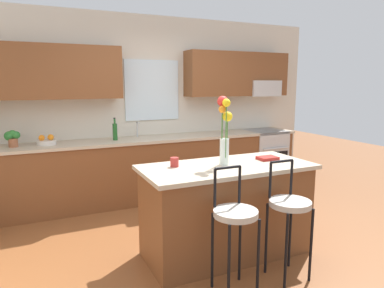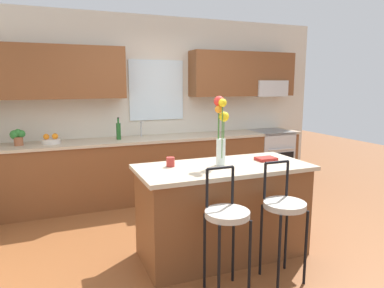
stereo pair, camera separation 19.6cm
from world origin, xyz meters
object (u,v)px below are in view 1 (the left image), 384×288
object	(u,v)px
flower_vase	(225,127)
mug_ceramic	(174,162)
potted_plant_small	(12,137)
kitchen_island	(226,210)
fruit_bowl_oranges	(47,141)
bar_stool_middle	(289,209)
bottle_olive_oil	(115,131)
cookbook	(268,158)
oven_range	(264,157)
bar_stool_near	(235,219)

from	to	relation	value
flower_vase	mug_ceramic	bearing A→B (deg)	165.02
flower_vase	potted_plant_small	bearing A→B (deg)	134.77
mug_ceramic	kitchen_island	bearing A→B (deg)	-16.98
fruit_bowl_oranges	mug_ceramic	bearing A→B (deg)	-59.66
flower_vase	fruit_bowl_oranges	size ratio (longest dim) A/B	2.79
bar_stool_middle	bottle_olive_oil	size ratio (longest dim) A/B	3.31
cookbook	fruit_bowl_oranges	distance (m)	2.82
kitchen_island	mug_ceramic	bearing A→B (deg)	163.02
oven_range	flower_vase	xyz separation A→B (m)	(-1.89, -1.91, 0.84)
bar_stool_middle	mug_ceramic	world-z (taller)	bar_stool_middle
oven_range	cookbook	distance (m)	2.38
bar_stool_middle	fruit_bowl_oranges	world-z (taller)	fruit_bowl_oranges
bottle_olive_oil	potted_plant_small	xyz separation A→B (m)	(-1.28, 0.00, -0.00)
oven_range	mug_ceramic	xyz separation A→B (m)	(-2.36, -1.78, 0.51)
fruit_bowl_oranges	potted_plant_small	world-z (taller)	potted_plant_small
fruit_bowl_oranges	oven_range	bearing A→B (deg)	-0.41
mug_ceramic	bar_stool_middle	bearing A→B (deg)	-44.52
kitchen_island	oven_range	bearing A→B (deg)	45.98
mug_ceramic	bottle_olive_oil	distance (m)	1.82
bottle_olive_oil	cookbook	bearing A→B (deg)	-58.72
potted_plant_small	oven_range	bearing A→B (deg)	-0.39
mug_ceramic	flower_vase	bearing A→B (deg)	-14.98
oven_range	potted_plant_small	size ratio (longest dim) A/B	4.30
cookbook	potted_plant_small	distance (m)	3.12
oven_range	potted_plant_small	world-z (taller)	potted_plant_small
mug_ceramic	potted_plant_small	bearing A→B (deg)	128.68
fruit_bowl_oranges	bottle_olive_oil	bearing A→B (deg)	0.00
oven_range	bar_stool_near	distance (m)	3.33
kitchen_island	bottle_olive_oil	distance (m)	2.15
mug_ceramic	cookbook	size ratio (longest dim) A/B	0.45
kitchen_island	flower_vase	bearing A→B (deg)	131.35
potted_plant_small	bar_stool_near	bearing A→B (deg)	-56.98
mug_ceramic	bottle_olive_oil	bearing A→B (deg)	95.29
kitchen_island	cookbook	xyz separation A→B (m)	(0.51, 0.03, 0.47)
kitchen_island	potted_plant_small	bearing A→B (deg)	134.73
cookbook	fruit_bowl_oranges	bearing A→B (deg)	136.95
oven_range	flower_vase	size ratio (longest dim) A/B	1.38
oven_range	bottle_olive_oil	world-z (taller)	bottle_olive_oil
kitchen_island	mug_ceramic	size ratio (longest dim) A/B	18.75
kitchen_island	potted_plant_small	size ratio (longest dim) A/B	7.88
cookbook	bottle_olive_oil	world-z (taller)	bottle_olive_oil
oven_range	bar_stool_middle	world-z (taller)	bar_stool_middle
fruit_bowl_oranges	potted_plant_small	xyz separation A→B (m)	(-0.39, 0.00, 0.08)
bar_stool_near	bottle_olive_oil	bearing A→B (deg)	98.54
oven_range	cookbook	size ratio (longest dim) A/B	4.60
kitchen_island	mug_ceramic	distance (m)	0.72
kitchen_island	bar_stool_middle	distance (m)	0.69
cookbook	potted_plant_small	world-z (taller)	potted_plant_small
oven_range	bar_stool_near	world-z (taller)	bar_stool_near
kitchen_island	potted_plant_small	xyz separation A→B (m)	(-1.94, 1.96, 0.58)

